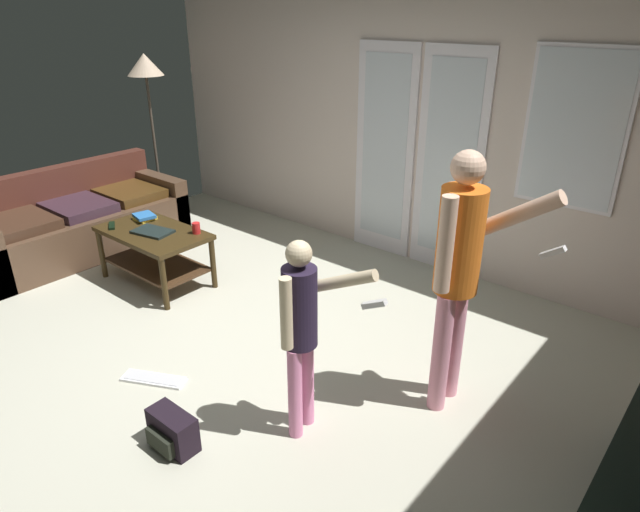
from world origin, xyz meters
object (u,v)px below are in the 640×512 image
object	(u,v)px
tv_remote_black	(112,226)
person_adult	(460,263)
floor_lamp	(146,73)
cup_near_edge	(196,228)
backpack	(172,431)
book_stack	(145,217)
laptop_closed	(153,232)
coffee_table	(155,245)
leather_couch	(78,223)
person_child	(302,323)
loose_keyboard	(153,379)

from	to	relation	value
tv_remote_black	person_adult	bearing A→B (deg)	37.88
floor_lamp	cup_near_edge	xyz separation A→B (m)	(1.88, -0.93, -1.08)
backpack	book_stack	size ratio (longest dim) A/B	1.36
person_adult	cup_near_edge	size ratio (longest dim) A/B	16.89
floor_lamp	laptop_closed	size ratio (longest dim) A/B	5.43
coffee_table	laptop_closed	xyz separation A→B (m)	(0.04, -0.03, 0.15)
leather_couch	person_adult	world-z (taller)	person_adult
person_adult	backpack	xyz separation A→B (m)	(-1.00, -1.37, -0.87)
person_child	laptop_closed	world-z (taller)	person_child
leather_couch	floor_lamp	distance (m)	1.83
cup_near_edge	tv_remote_black	xyz separation A→B (m)	(-0.71, -0.39, -0.04)
coffee_table	loose_keyboard	size ratio (longest dim) A/B	2.26
coffee_table	loose_keyboard	bearing A→B (deg)	-36.91
leather_couch	book_stack	distance (m)	0.99
person_child	leather_couch	bearing A→B (deg)	171.43
person_adult	laptop_closed	bearing A→B (deg)	-175.79
floor_lamp	laptop_closed	xyz separation A→B (m)	(1.57, -1.17, -1.11)
book_stack	tv_remote_black	bearing A→B (deg)	-104.91
leather_couch	loose_keyboard	xyz separation A→B (m)	(2.43, -0.84, -0.28)
leather_couch	backpack	world-z (taller)	leather_couch
leather_couch	coffee_table	size ratio (longest dim) A/B	2.02
laptop_closed	cup_near_edge	world-z (taller)	cup_near_edge
person_child	loose_keyboard	size ratio (longest dim) A/B	2.72
cup_near_edge	leather_couch	bearing A→B (deg)	-169.83
leather_couch	laptop_closed	size ratio (longest dim) A/B	6.10
book_stack	laptop_closed	bearing A→B (deg)	-23.52
coffee_table	loose_keyboard	distance (m)	1.55
book_stack	loose_keyboard	bearing A→B (deg)	-34.42
loose_keyboard	person_adult	bearing A→B (deg)	33.82
coffee_table	person_child	distance (m)	2.41
laptop_closed	tv_remote_black	world-z (taller)	same
person_child	book_stack	bearing A→B (deg)	164.52
floor_lamp	backpack	xyz separation A→B (m)	(3.35, -2.34, -1.52)
laptop_closed	book_stack	distance (m)	0.36
laptop_closed	cup_near_edge	bearing A→B (deg)	26.44
backpack	coffee_table	bearing A→B (deg)	146.71
cup_near_edge	coffee_table	bearing A→B (deg)	-148.60
coffee_table	cup_near_edge	world-z (taller)	cup_near_edge
leather_couch	person_child	size ratio (longest dim) A/B	1.69
laptop_closed	cup_near_edge	distance (m)	0.39
leather_couch	person_adult	size ratio (longest dim) A/B	1.27
loose_keyboard	laptop_closed	world-z (taller)	laptop_closed
person_adult	floor_lamp	xyz separation A→B (m)	(-4.36, 0.97, 0.65)
person_adult	coffee_table	bearing A→B (deg)	-176.41
person_adult	person_child	world-z (taller)	person_adult
person_adult	floor_lamp	bearing A→B (deg)	167.48
person_adult	laptop_closed	xyz separation A→B (m)	(-2.78, -0.20, -0.47)
cup_near_edge	laptop_closed	bearing A→B (deg)	-141.74
floor_lamp	coffee_table	bearing A→B (deg)	-36.77
person_child	tv_remote_black	bearing A→B (deg)	170.98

